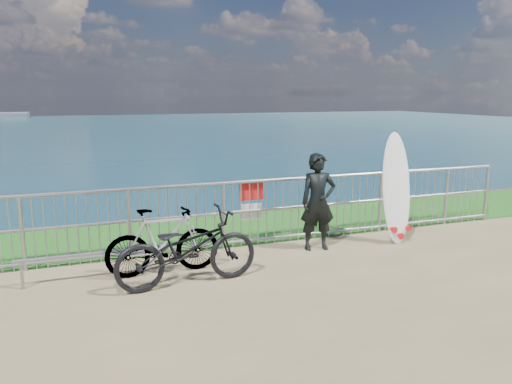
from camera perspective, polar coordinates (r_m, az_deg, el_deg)
name	(u,v)px	position (r m, az deg, el deg)	size (l,w,h in m)	color
grass_strip	(233,228)	(9.46, -2.69, -4.19)	(120.00, 120.00, 0.00)	#195417
railing	(253,212)	(8.32, -0.30, -2.29)	(10.06, 0.10, 1.13)	#92959A
surfer	(318,202)	(8.15, 7.10, -1.13)	(0.58, 0.38, 1.58)	black
surfboard	(396,192)	(8.81, 15.75, 0.00)	(0.57, 0.52, 1.89)	white
bicycle_near	(187,248)	(6.70, -7.87, -6.41)	(0.67, 1.93, 1.01)	black
bicycle_far	(163,241)	(7.16, -10.59, -5.54)	(0.45, 1.60, 0.96)	black
bike_rack	(93,257)	(7.19, -18.14, -7.03)	(1.99, 0.05, 0.41)	#92959A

